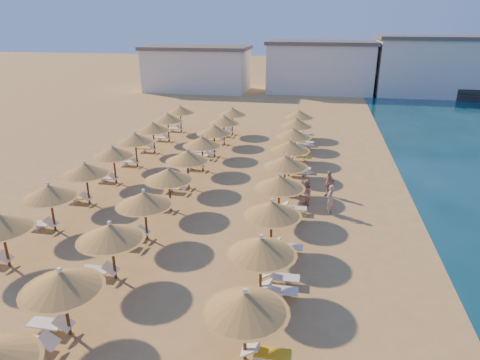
% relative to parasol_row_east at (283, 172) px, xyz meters
% --- Properties ---
extents(ground, '(220.00, 220.00, 0.00)m').
position_rel_parasol_row_east_xyz_m(ground, '(-2.26, -3.57, -2.15)').
color(ground, tan).
rests_on(ground, ground).
extents(hotel_blocks, '(49.26, 10.48, 8.10)m').
position_rel_parasol_row_east_xyz_m(hotel_blocks, '(1.79, 42.12, 1.56)').
color(hotel_blocks, silver).
rests_on(hotel_blocks, ground).
extents(parasol_row_east, '(2.81, 34.27, 2.68)m').
position_rel_parasol_row_east_xyz_m(parasol_row_east, '(0.00, 0.00, 0.00)').
color(parasol_row_east, brown).
rests_on(parasol_row_east, ground).
extents(parasol_row_west, '(2.81, 34.27, 2.68)m').
position_rel_parasol_row_east_xyz_m(parasol_row_west, '(-6.19, 0.00, 0.00)').
color(parasol_row_west, brown).
rests_on(parasol_row_west, ground).
extents(parasol_row_inland, '(2.81, 27.28, 2.68)m').
position_rel_parasol_row_east_xyz_m(parasol_row_inland, '(-11.25, 3.50, 0.00)').
color(parasol_row_inland, brown).
rests_on(parasol_row_inland, ground).
extents(loungers, '(14.25, 32.02, 0.66)m').
position_rel_parasol_row_east_xyz_m(loungers, '(-5.01, 0.57, -1.80)').
color(loungers, white).
rests_on(loungers, ground).
extents(beachgoer_c, '(1.00, 0.94, 1.65)m').
position_rel_parasol_row_east_xyz_m(beachgoer_c, '(2.67, 2.07, -1.32)').
color(beachgoer_c, tan).
rests_on(beachgoer_c, ground).
extents(beachgoer_a, '(0.61, 0.74, 1.73)m').
position_rel_parasol_row_east_xyz_m(beachgoer_a, '(2.75, -0.50, -1.28)').
color(beachgoer_a, tan).
rests_on(beachgoer_a, ground).
extents(beachgoer_b, '(0.89, 0.98, 1.64)m').
position_rel_parasol_row_east_xyz_m(beachgoer_b, '(1.38, 0.26, -1.33)').
color(beachgoer_b, tan).
rests_on(beachgoer_b, ground).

